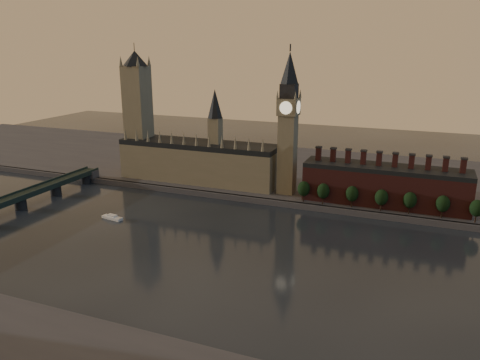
% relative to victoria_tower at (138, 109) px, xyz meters
% --- Properties ---
extents(ground, '(900.00, 900.00, 0.00)m').
position_rel_victoria_tower_xyz_m(ground, '(120.00, -115.00, -59.09)').
color(ground, black).
rests_on(ground, ground).
extents(north_bank, '(900.00, 182.00, 4.00)m').
position_rel_victoria_tower_xyz_m(north_bank, '(120.00, 63.04, -57.09)').
color(north_bank, '#46464B').
rests_on(north_bank, ground).
extents(palace_of_westminster, '(130.00, 30.30, 74.00)m').
position_rel_victoria_tower_xyz_m(palace_of_westminster, '(55.59, -0.09, -37.46)').
color(palace_of_westminster, '#7A7057').
rests_on(palace_of_westminster, north_bank).
extents(victoria_tower, '(24.00, 24.00, 108.00)m').
position_rel_victoria_tower_xyz_m(victoria_tower, '(0.00, 0.00, 0.00)').
color(victoria_tower, '#7A7057').
rests_on(victoria_tower, north_bank).
extents(big_ben, '(15.00, 15.00, 107.00)m').
position_rel_victoria_tower_xyz_m(big_ben, '(130.00, -5.00, -2.26)').
color(big_ben, '#7A7057').
rests_on(big_ben, north_bank).
extents(chimney_block, '(110.00, 25.00, 37.00)m').
position_rel_victoria_tower_xyz_m(chimney_block, '(200.00, -5.00, -41.27)').
color(chimney_block, '#552220').
rests_on(chimney_block, north_bank).
extents(embankment_tree_0, '(8.60, 8.60, 14.88)m').
position_rel_victoria_tower_xyz_m(embankment_tree_0, '(147.18, -21.06, -45.62)').
color(embankment_tree_0, black).
rests_on(embankment_tree_0, north_bank).
extents(embankment_tree_1, '(8.60, 8.60, 14.88)m').
position_rel_victoria_tower_xyz_m(embankment_tree_1, '(160.97, -21.26, -45.62)').
color(embankment_tree_1, black).
rests_on(embankment_tree_1, north_bank).
extents(embankment_tree_2, '(8.60, 8.60, 14.88)m').
position_rel_victoria_tower_xyz_m(embankment_tree_2, '(180.39, -20.29, -45.62)').
color(embankment_tree_2, black).
rests_on(embankment_tree_2, north_bank).
extents(embankment_tree_3, '(8.60, 8.60, 14.88)m').
position_rel_victoria_tower_xyz_m(embankment_tree_3, '(199.65, -20.93, -45.62)').
color(embankment_tree_3, black).
rests_on(embankment_tree_3, north_bank).
extents(embankment_tree_4, '(8.60, 8.60, 14.88)m').
position_rel_victoria_tower_xyz_m(embankment_tree_4, '(217.36, -20.05, -45.62)').
color(embankment_tree_4, black).
rests_on(embankment_tree_4, north_bank).
extents(embankment_tree_5, '(8.60, 8.60, 14.88)m').
position_rel_victoria_tower_xyz_m(embankment_tree_5, '(237.09, -19.84, -45.62)').
color(embankment_tree_5, black).
rests_on(embankment_tree_5, north_bank).
extents(embankment_tree_6, '(8.60, 8.60, 14.88)m').
position_rel_victoria_tower_xyz_m(embankment_tree_6, '(256.47, -21.37, -45.62)').
color(embankment_tree_6, black).
rests_on(embankment_tree_6, north_bank).
extents(river_boat, '(15.36, 6.21, 2.99)m').
position_rel_victoria_tower_xyz_m(river_boat, '(36.37, -90.93, -57.94)').
color(river_boat, white).
rests_on(river_boat, ground).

